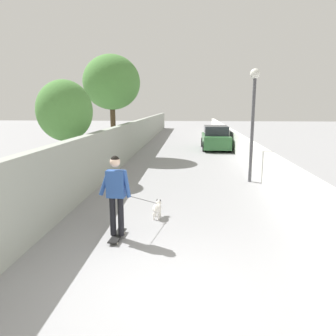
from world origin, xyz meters
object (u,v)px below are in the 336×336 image
at_px(skateboard, 117,236).
at_px(person_skateboarder, 116,189).
at_px(tree_left_near, 65,111).
at_px(lamp_post, 253,105).
at_px(tree_left_mid, 112,83).
at_px(dog, 157,208).
at_px(car_near, 216,138).

height_order(skateboard, person_skateboarder, person_skateboarder).
xyz_separation_m(tree_left_near, skateboard, (-5.44, -3.19, -2.59)).
bearing_deg(lamp_post, skateboard, 145.07).
height_order(tree_left_mid, dog, tree_left_mid).
relative_size(skateboard, dog, 0.49).
relative_size(tree_left_near, skateboard, 4.72).
xyz_separation_m(person_skateboarder, car_near, (14.64, -3.27, -0.41)).
relative_size(tree_left_mid, skateboard, 6.83).
bearing_deg(tree_left_mid, car_near, -58.18).
xyz_separation_m(skateboard, car_near, (14.64, -3.27, 0.65)).
xyz_separation_m(tree_left_mid, dog, (-9.58, -3.43, -3.79)).
bearing_deg(person_skateboarder, tree_left_mid, 13.82).
bearing_deg(dog, car_near, -10.81).
distance_m(tree_left_near, person_skateboarder, 6.49).
height_order(tree_left_near, skateboard, tree_left_near).
bearing_deg(car_near, tree_left_mid, 121.82).
height_order(person_skateboarder, dog, person_skateboarder).
xyz_separation_m(tree_left_near, car_near, (9.20, -6.46, -1.94)).
xyz_separation_m(dog, car_near, (13.28, -2.54, 0.44)).
height_order(lamp_post, skateboard, lamp_post).
distance_m(person_skateboarder, dog, 1.76).
relative_size(tree_left_mid, dog, 3.33).
relative_size(person_skateboarder, dog, 1.06).
distance_m(lamp_post, person_skateboarder, 6.99).
relative_size(skateboard, person_skateboarder, 0.46).
distance_m(skateboard, dog, 1.56).
relative_size(lamp_post, skateboard, 5.14).
bearing_deg(tree_left_near, lamp_post, -89.14).
bearing_deg(lamp_post, car_near, 3.77).
height_order(lamp_post, person_skateboarder, lamp_post).
bearing_deg(dog, person_skateboarder, 151.59).
relative_size(tree_left_mid, lamp_post, 1.33).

